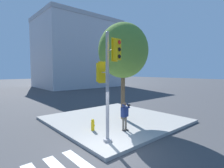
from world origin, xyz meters
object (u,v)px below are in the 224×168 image
object	(u,v)px
traffic_signal_pole	(108,76)
fire_hydrant	(93,125)
street_tree	(123,51)
person_photographer	(125,113)

from	to	relation	value
traffic_signal_pole	fire_hydrant	world-z (taller)	traffic_signal_pole
street_tree	traffic_signal_pole	bearing A→B (deg)	-144.47
traffic_signal_pole	person_photographer	size ratio (longest dim) A/B	3.20
person_photographer	fire_hydrant	size ratio (longest dim) A/B	2.48
traffic_signal_pole	street_tree	bearing A→B (deg)	35.53
traffic_signal_pole	street_tree	xyz separation A→B (m)	(3.26, 2.32, 1.59)
street_tree	fire_hydrant	xyz separation A→B (m)	(-2.95, -0.63, -4.32)
fire_hydrant	street_tree	bearing A→B (deg)	12.12
street_tree	fire_hydrant	world-z (taller)	street_tree
traffic_signal_pole	fire_hydrant	distance (m)	3.22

